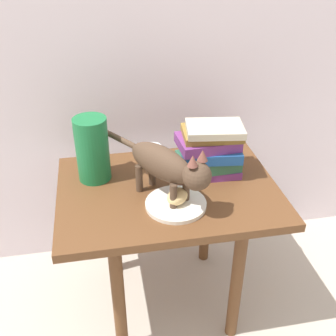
{
  "coord_description": "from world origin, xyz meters",
  "views": [
    {
      "loc": [
        -0.22,
        -1.17,
        1.37
      ],
      "look_at": [
        0.0,
        0.0,
        0.64
      ],
      "focal_mm": 43.91,
      "sensor_mm": 36.0,
      "label": 1
    }
  ],
  "objects": [
    {
      "name": "cat",
      "position": [
        -0.01,
        -0.07,
        0.69
      ],
      "size": [
        0.3,
        0.41,
        0.23
      ],
      "color": "#4C3828",
      "rests_on": "side_table"
    },
    {
      "name": "bread_roll",
      "position": [
        0.01,
        -0.11,
        0.6
      ],
      "size": [
        0.1,
        0.1,
        0.05
      ],
      "primitive_type": "ellipsoid",
      "rotation": [
        0.0,
        0.0,
        0.8
      ],
      "color": "#E0BC7A",
      "rests_on": "plate"
    },
    {
      "name": "ground_plane",
      "position": [
        0.0,
        0.0,
        0.0
      ],
      "size": [
        6.0,
        6.0,
        0.0
      ],
      "primitive_type": "plane",
      "color": "#B2A899"
    },
    {
      "name": "back_panel",
      "position": [
        0.0,
        0.4,
        1.1
      ],
      "size": [
        4.0,
        0.04,
        2.2
      ],
      "primitive_type": "cube",
      "color": "silver",
      "rests_on": "ground"
    },
    {
      "name": "candle_jar",
      "position": [
        -0.03,
        0.15,
        0.6
      ],
      "size": [
        0.07,
        0.07,
        0.08
      ],
      "color": "silver",
      "rests_on": "side_table"
    },
    {
      "name": "green_vase",
      "position": [
        -0.25,
        0.11,
        0.68
      ],
      "size": [
        0.12,
        0.12,
        0.23
      ],
      "primitive_type": "cylinder",
      "color": "#196B38",
      "rests_on": "side_table"
    },
    {
      "name": "book_stack",
      "position": [
        0.16,
        0.07,
        0.66
      ],
      "size": [
        0.23,
        0.18,
        0.2
      ],
      "color": "#72337A",
      "rests_on": "side_table"
    },
    {
      "name": "plate",
      "position": [
        0.01,
        -0.11,
        0.57
      ],
      "size": [
        0.2,
        0.2,
        0.01
      ],
      "primitive_type": "cylinder",
      "color": "silver",
      "rests_on": "side_table"
    },
    {
      "name": "side_table",
      "position": [
        0.0,
        0.0,
        0.48
      ],
      "size": [
        0.76,
        0.55,
        0.56
      ],
      "color": "brown",
      "rests_on": "ground"
    }
  ]
}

